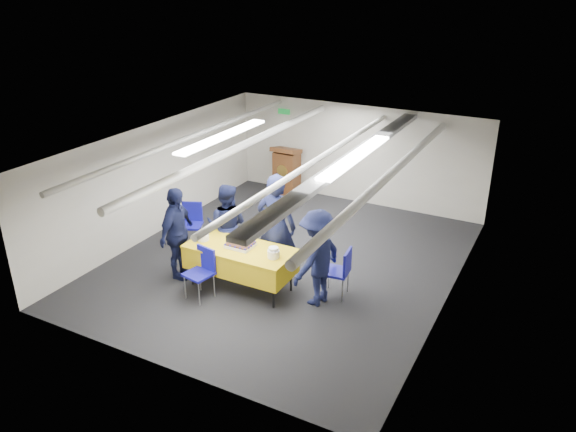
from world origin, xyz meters
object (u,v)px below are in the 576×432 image
object	(u,v)px
chair_left	(192,220)
sailor_d	(318,258)
serving_table	(240,259)
sheet_cake	(240,245)
sailor_b	(227,225)
sailor_c	(177,234)
podium	(287,171)
chair_right	(341,268)
sailor_a	(276,227)
chair_near	(202,268)

from	to	relation	value
chair_left	sailor_d	world-z (taller)	sailor_d
serving_table	sheet_cake	xyz separation A→B (m)	(-0.01, 0.03, 0.25)
sailor_b	sailor_c	distance (m)	0.94
sailor_b	podium	bearing A→B (deg)	-94.94
sailor_b	sailor_c	bearing A→B (deg)	41.04
podium	chair_left	world-z (taller)	podium
serving_table	chair_right	xyz separation A→B (m)	(1.62, 0.54, -0.03)
sailor_d	chair_left	bearing A→B (deg)	-91.31
sheet_cake	sailor_a	world-z (taller)	sailor_a
chair_left	sailor_b	size ratio (longest dim) A/B	0.55
podium	chair_near	world-z (taller)	podium
chair_right	sailor_d	size ratio (longest dim) A/B	0.53
sailor_c	sailor_d	distance (m)	2.56
sailor_c	sailor_b	bearing A→B (deg)	-41.50
sailor_d	sailor_c	bearing A→B (deg)	-68.76
sailor_a	sailor_c	bearing A→B (deg)	20.26
sailor_c	chair_left	bearing A→B (deg)	18.32
chair_right	sailor_b	size ratio (longest dim) A/B	0.55
sheet_cake	chair_right	size ratio (longest dim) A/B	0.53
serving_table	sailor_b	world-z (taller)	sailor_b
serving_table	chair_near	world-z (taller)	chair_near
sheet_cake	chair_right	world-z (taller)	chair_right
serving_table	sailor_d	size ratio (longest dim) A/B	1.14
chair_left	sailor_a	bearing A→B (deg)	-8.94
podium	sailor_d	world-z (taller)	sailor_d
chair_near	chair_left	size ratio (longest dim) A/B	1.00
serving_table	chair_near	xyz separation A→B (m)	(-0.42, -0.52, -0.03)
sheet_cake	chair_right	xyz separation A→B (m)	(1.63, 0.51, -0.28)
podium	chair_right	xyz separation A→B (m)	(2.98, -3.69, -0.08)
sailor_c	chair_right	bearing A→B (deg)	-84.03
podium	chair_near	size ratio (longest dim) A/B	1.44
chair_right	sailor_c	distance (m)	2.91
chair_near	sailor_a	size ratio (longest dim) A/B	0.45
chair_left	sailor_b	xyz separation A→B (m)	(1.09, -0.37, 0.26)
serving_table	sheet_cake	bearing A→B (deg)	108.39
sheet_cake	sailor_a	xyz separation A→B (m)	(0.35, 0.62, 0.16)
chair_left	sheet_cake	bearing A→B (deg)	-28.59
podium	chair_left	xyz separation A→B (m)	(-0.40, -3.25, -0.08)
sheet_cake	sailor_d	distance (m)	1.37
chair_left	sailor_d	size ratio (longest dim) A/B	0.53
chair_right	sailor_c	xyz separation A→B (m)	(-2.80, -0.71, 0.31)
podium	sailor_c	bearing A→B (deg)	-87.68
sheet_cake	chair_near	distance (m)	0.74
podium	chair_right	bearing A→B (deg)	-51.10
serving_table	chair_left	bearing A→B (deg)	150.85
chair_right	sailor_c	bearing A→B (deg)	-165.74
sailor_a	sheet_cake	bearing A→B (deg)	52.32
sailor_d	sailor_b	bearing A→B (deg)	-88.71
chair_right	chair_left	world-z (taller)	same
sheet_cake	sailor_c	size ratio (longest dim) A/B	0.27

